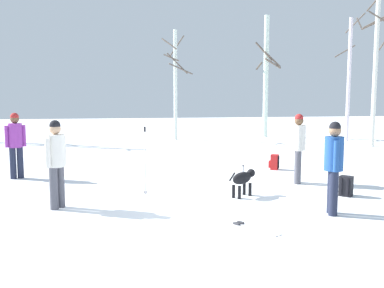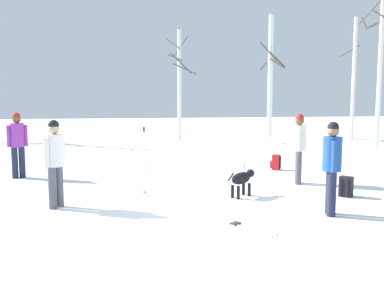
{
  "view_description": "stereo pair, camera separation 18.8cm",
  "coord_description": "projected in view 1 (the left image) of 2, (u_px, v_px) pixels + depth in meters",
  "views": [
    {
      "loc": [
        -1.29,
        -8.31,
        2.24
      ],
      "look_at": [
        0.25,
        2.1,
        1.0
      ],
      "focal_mm": 41.29,
      "sensor_mm": 36.0,
      "label": 1
    },
    {
      "loc": [
        -1.1,
        -8.34,
        2.24
      ],
      "look_at": [
        0.25,
        2.1,
        1.0
      ],
      "focal_mm": 41.29,
      "sensor_mm": 36.0,
      "label": 2
    }
  ],
  "objects": [
    {
      "name": "water_bottle_0",
      "position": [
        243.0,
        169.0,
        12.25
      ],
      "size": [
        0.07,
        0.07,
        0.22
      ],
      "color": "silver",
      "rests_on": "ground_plane"
    },
    {
      "name": "birch_tree_3",
      "position": [
        266.0,
        75.0,
        22.0
      ],
      "size": [
        1.31,
        1.24,
        6.0
      ],
      "color": "silver",
      "rests_on": "ground_plane"
    },
    {
      "name": "birch_tree_5",
      "position": [
        376.0,
        64.0,
        17.95
      ],
      "size": [
        1.41,
        1.42,
        6.39
      ],
      "color": "silver",
      "rests_on": "ground_plane"
    },
    {
      "name": "backpack_1",
      "position": [
        346.0,
        186.0,
        9.55
      ],
      "size": [
        0.34,
        0.34,
        0.44
      ],
      "color": "black",
      "rests_on": "ground_plane"
    },
    {
      "name": "birch_tree_4",
      "position": [
        349.0,
        77.0,
        20.07
      ],
      "size": [
        1.14,
        1.2,
        5.79
      ],
      "color": "silver",
      "rests_on": "ground_plane"
    },
    {
      "name": "person_3",
      "position": [
        56.0,
        158.0,
        8.44
      ],
      "size": [
        0.34,
        0.45,
        1.72
      ],
      "color": "#4C4C56",
      "rests_on": "ground_plane"
    },
    {
      "name": "person_0",
      "position": [
        16.0,
        141.0,
        11.4
      ],
      "size": [
        0.48,
        0.34,
        1.72
      ],
      "color": "#1E2338",
      "rests_on": "ground_plane"
    },
    {
      "name": "dog",
      "position": [
        243.0,
        179.0,
        9.48
      ],
      "size": [
        0.72,
        0.61,
        0.57
      ],
      "color": "black",
      "rests_on": "ground_plane"
    },
    {
      "name": "ski_pair_lying_1",
      "position": [
        237.0,
        224.0,
        7.52
      ],
      "size": [
        1.14,
        1.51,
        0.05
      ],
      "color": "white",
      "rests_on": "ground_plane"
    },
    {
      "name": "backpack_0",
      "position": [
        274.0,
        162.0,
        12.81
      ],
      "size": [
        0.34,
        0.32,
        0.44
      ],
      "color": "red",
      "rests_on": "ground_plane"
    },
    {
      "name": "birch_tree_2",
      "position": [
        175.0,
        82.0,
        20.61
      ],
      "size": [
        1.41,
        1.26,
        5.12
      ],
      "color": "silver",
      "rests_on": "ground_plane"
    },
    {
      "name": "person_2",
      "position": [
        298.0,
        144.0,
        10.8
      ],
      "size": [
        0.34,
        0.49,
        1.72
      ],
      "color": "#4C4C56",
      "rests_on": "ground_plane"
    },
    {
      "name": "person_1",
      "position": [
        334.0,
        162.0,
        8.02
      ],
      "size": [
        0.34,
        0.5,
        1.72
      ],
      "color": "#1E2338",
      "rests_on": "ground_plane"
    },
    {
      "name": "ski_poles_0",
      "position": [
        145.0,
        159.0,
        9.51
      ],
      "size": [
        0.07,
        0.22,
        1.5
      ],
      "color": "#B2B2BC",
      "rests_on": "ground_plane"
    },
    {
      "name": "ground_plane",
      "position": [
        195.0,
        207.0,
        8.62
      ],
      "size": [
        60.0,
        60.0,
        0.0
      ],
      "primitive_type": "plane",
      "color": "white"
    }
  ]
}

